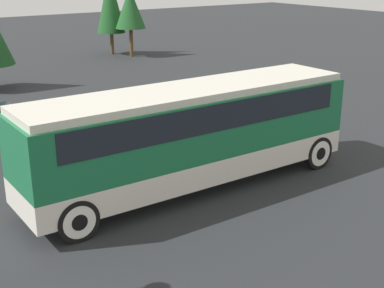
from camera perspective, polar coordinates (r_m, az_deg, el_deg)
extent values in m
plane|color=#26282B|center=(17.34, 0.00, -4.66)|extent=(120.00, 120.00, 0.00)
cube|color=silver|center=(17.00, 0.00, -1.93)|extent=(11.06, 2.48, 0.78)
cube|color=#19663D|center=(16.59, 0.00, 2.26)|extent=(11.06, 2.48, 1.81)
cube|color=black|center=(16.47, 0.00, 3.76)|extent=(9.73, 2.52, 0.82)
cube|color=beige|center=(16.33, 0.00, 5.68)|extent=(10.84, 2.28, 0.22)
cube|color=#19663D|center=(20.13, 12.65, 4.02)|extent=(0.36, 2.38, 2.07)
cylinder|color=black|center=(19.24, 13.26, -0.89)|extent=(1.16, 0.28, 1.16)
cylinder|color=silver|center=(19.24, 13.26, -0.89)|extent=(0.91, 0.30, 0.91)
cylinder|color=black|center=(19.24, 13.26, -0.89)|extent=(0.44, 0.32, 0.44)
cylinder|color=black|center=(20.71, 8.64, 0.83)|extent=(1.16, 0.28, 1.16)
cylinder|color=silver|center=(20.71, 8.64, 0.83)|extent=(0.91, 0.30, 0.91)
cylinder|color=black|center=(20.71, 8.64, 0.83)|extent=(0.44, 0.32, 0.44)
cylinder|color=black|center=(14.26, -12.13, -7.98)|extent=(1.16, 0.28, 1.16)
cylinder|color=silver|center=(14.26, -12.13, -7.98)|extent=(0.91, 0.30, 0.91)
cylinder|color=black|center=(14.26, -12.13, -7.98)|extent=(0.44, 0.32, 0.44)
cylinder|color=black|center=(16.19, -15.35, -4.90)|extent=(1.16, 0.28, 1.16)
cylinder|color=silver|center=(16.19, -15.35, -4.90)|extent=(0.91, 0.30, 0.91)
cylinder|color=black|center=(16.19, -15.35, -4.90)|extent=(0.44, 0.32, 0.44)
cube|color=maroon|center=(25.80, -1.88, 4.53)|extent=(4.31, 1.75, 0.59)
cube|color=black|center=(25.58, -2.21, 5.65)|extent=(2.24, 1.58, 0.50)
cylinder|color=black|center=(26.20, 2.22, 4.25)|extent=(0.63, 0.22, 0.63)
cylinder|color=black|center=(26.20, 2.22, 4.25)|extent=(0.24, 0.26, 0.24)
cylinder|color=black|center=(27.43, 0.22, 4.93)|extent=(0.63, 0.22, 0.63)
cylinder|color=black|center=(27.43, 0.22, 4.93)|extent=(0.24, 0.26, 0.24)
cylinder|color=black|center=(24.34, -4.22, 3.07)|extent=(0.63, 0.22, 0.63)
cylinder|color=black|center=(24.34, -4.22, 3.07)|extent=(0.24, 0.26, 0.24)
cylinder|color=black|center=(25.66, -6.05, 3.84)|extent=(0.63, 0.22, 0.63)
cylinder|color=black|center=(25.66, -6.05, 3.84)|extent=(0.24, 0.26, 0.24)
cylinder|color=black|center=(23.00, -15.71, 1.42)|extent=(0.60, 0.22, 0.60)
cylinder|color=black|center=(23.00, -15.71, 1.42)|extent=(0.23, 0.26, 0.23)
cylinder|color=black|center=(24.50, -17.05, 2.35)|extent=(0.60, 0.22, 0.60)
cylinder|color=black|center=(24.50, -17.05, 2.35)|extent=(0.23, 0.26, 0.23)
cylinder|color=brown|center=(41.85, -6.49, 10.71)|extent=(0.28, 0.28, 2.14)
cone|color=#1E5123|center=(41.57, -6.63, 14.26)|extent=(2.29, 2.29, 3.06)
cylinder|color=brown|center=(43.20, -8.52, 10.57)|extent=(0.28, 0.28, 1.68)
cone|color=#1E5123|center=(42.87, -8.73, 14.76)|extent=(2.18, 2.18, 4.65)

